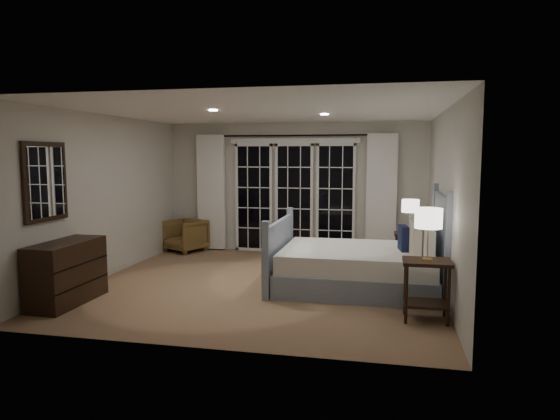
% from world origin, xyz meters
% --- Properties ---
extents(floor, '(5.00, 5.00, 0.00)m').
position_xyz_m(floor, '(0.00, 0.00, 0.00)').
color(floor, '#936A4F').
rests_on(floor, ground).
extents(ceiling, '(5.00, 5.00, 0.00)m').
position_xyz_m(ceiling, '(0.00, 0.00, 2.50)').
color(ceiling, white).
rests_on(ceiling, wall_back).
extents(wall_left, '(0.02, 5.00, 2.50)m').
position_xyz_m(wall_left, '(-2.50, 0.00, 1.25)').
color(wall_left, beige).
rests_on(wall_left, floor).
extents(wall_right, '(0.02, 5.00, 2.50)m').
position_xyz_m(wall_right, '(2.50, 0.00, 1.25)').
color(wall_right, beige).
rests_on(wall_right, floor).
extents(wall_back, '(5.00, 0.02, 2.50)m').
position_xyz_m(wall_back, '(0.00, 2.50, 1.25)').
color(wall_back, beige).
rests_on(wall_back, floor).
extents(wall_front, '(5.00, 0.02, 2.50)m').
position_xyz_m(wall_front, '(0.00, -2.50, 1.25)').
color(wall_front, beige).
rests_on(wall_front, floor).
extents(french_doors, '(2.50, 0.04, 2.20)m').
position_xyz_m(french_doors, '(0.00, 2.46, 1.09)').
color(french_doors, black).
rests_on(french_doors, wall_back).
extents(curtain_rod, '(3.50, 0.03, 0.03)m').
position_xyz_m(curtain_rod, '(0.00, 2.40, 2.25)').
color(curtain_rod, black).
rests_on(curtain_rod, wall_back).
extents(curtain_left, '(0.55, 0.10, 2.25)m').
position_xyz_m(curtain_left, '(-1.65, 2.38, 1.15)').
color(curtain_left, white).
rests_on(curtain_left, curtain_rod).
extents(curtain_right, '(0.55, 0.10, 2.25)m').
position_xyz_m(curtain_right, '(1.65, 2.38, 1.15)').
color(curtain_right, white).
rests_on(curtain_right, curtain_rod).
extents(downlight_a, '(0.12, 0.12, 0.01)m').
position_xyz_m(downlight_a, '(0.80, 0.60, 2.49)').
color(downlight_a, white).
rests_on(downlight_a, ceiling).
extents(downlight_b, '(0.12, 0.12, 0.01)m').
position_xyz_m(downlight_b, '(-0.60, -0.40, 2.49)').
color(downlight_b, white).
rests_on(downlight_b, ceiling).
extents(bed, '(2.32, 1.67, 1.36)m').
position_xyz_m(bed, '(1.41, 0.05, 0.34)').
color(bed, '#8594A0').
rests_on(bed, floor).
extents(nightstand_left, '(0.54, 0.43, 0.70)m').
position_xyz_m(nightstand_left, '(2.20, -1.17, 0.46)').
color(nightstand_left, black).
rests_on(nightstand_left, floor).
extents(nightstand_right, '(0.48, 0.39, 0.63)m').
position_xyz_m(nightstand_right, '(2.12, 1.30, 0.41)').
color(nightstand_right, black).
rests_on(nightstand_right, floor).
extents(lamp_left, '(0.31, 0.31, 0.59)m').
position_xyz_m(lamp_left, '(2.20, -1.17, 1.17)').
color(lamp_left, tan).
rests_on(lamp_left, nightstand_left).
extents(lamp_right, '(0.28, 0.28, 0.54)m').
position_xyz_m(lamp_right, '(2.12, 1.30, 1.06)').
color(lamp_right, tan).
rests_on(lamp_right, nightstand_right).
extents(armchair, '(0.91, 0.91, 0.63)m').
position_xyz_m(armchair, '(-2.10, 2.10, 0.31)').
color(armchair, brown).
rests_on(armchair, floor).
extents(dresser, '(0.48, 1.12, 0.80)m').
position_xyz_m(dresser, '(-2.23, -1.43, 0.40)').
color(dresser, black).
rests_on(dresser, floor).
extents(mirror, '(0.05, 0.85, 1.00)m').
position_xyz_m(mirror, '(-2.47, -1.43, 1.55)').
color(mirror, black).
rests_on(mirror, wall_left).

